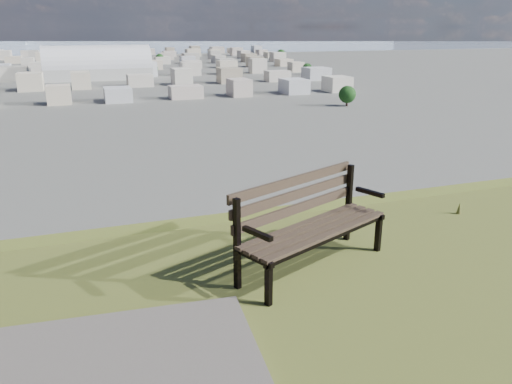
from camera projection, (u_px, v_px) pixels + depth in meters
name	position (u px, v px, depth m)	size (l,w,h in m)	color
park_bench	(308.00, 218.00, 5.65)	(2.05, 1.35, 1.03)	#3E3123
arena	(98.00, 69.00, 275.44)	(56.75, 24.39, 23.87)	#B7B7B3
city_blocks	(79.00, 62.00, 363.56)	(395.00, 361.00, 7.00)	beige
city_trees	(32.00, 68.00, 287.28)	(406.52, 387.20, 9.98)	#35201A
bay_water	(74.00, 45.00, 817.08)	(2400.00, 700.00, 0.12)	#9AACC4
far_hills	(46.00, 28.00, 1239.86)	(2050.00, 340.00, 60.00)	#8591A5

